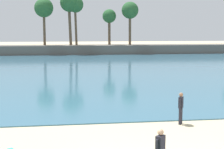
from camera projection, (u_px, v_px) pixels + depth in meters
name	position (u px, v px, depth m)	size (l,w,h in m)	color
sea	(74.00, 56.00, 63.28)	(220.00, 92.05, 0.06)	#386B84
palm_headland	(73.00, 39.00, 68.81)	(105.50, 6.00, 11.92)	#605B54
person_at_waterline	(181.00, 107.00, 17.98)	(0.35, 0.48, 1.67)	#23232D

